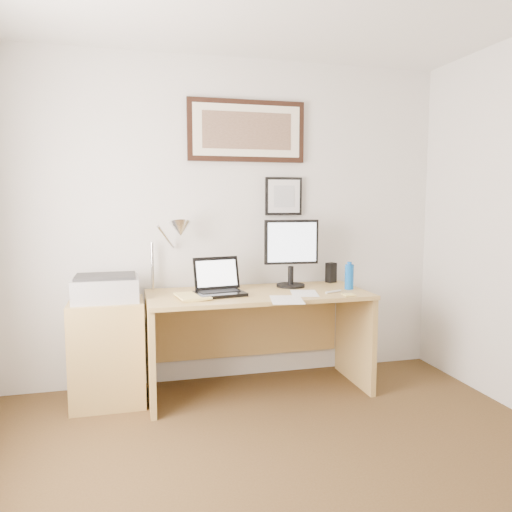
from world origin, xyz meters
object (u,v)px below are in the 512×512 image
object	(u,v)px
water_bottle	(349,277)
laptop	(219,286)
book	(178,298)
side_cabinet	(108,353)
desk	(255,321)
lcd_monitor	(291,250)
printer	(106,288)

from	to	relation	value
water_bottle	laptop	bearing A→B (deg)	177.13
book	side_cabinet	bearing A→B (deg)	161.80
desk	lcd_monitor	distance (m)	0.61
book	desk	size ratio (longest dim) A/B	0.17
lcd_monitor	book	bearing A→B (deg)	-163.69
book	lcd_monitor	distance (m)	0.97
water_bottle	lcd_monitor	bearing A→B (deg)	153.15
desk	lcd_monitor	size ratio (longest dim) A/B	3.08
desk	lcd_monitor	xyz separation A→B (m)	(0.31, 0.07, 0.53)
book	laptop	world-z (taller)	laptop
lcd_monitor	side_cabinet	bearing A→B (deg)	-175.65
side_cabinet	book	size ratio (longest dim) A/B	2.62
book	printer	distance (m)	0.51
water_bottle	desk	world-z (taller)	water_bottle
water_bottle	lcd_monitor	size ratio (longest dim) A/B	0.36
book	printer	bearing A→B (deg)	159.80
desk	laptop	xyz separation A→B (m)	(-0.29, -0.08, 0.29)
book	desk	bearing A→B (deg)	18.07
laptop	desk	bearing A→B (deg)	15.65
desk	lcd_monitor	world-z (taller)	lcd_monitor
side_cabinet	printer	world-z (taller)	printer
lcd_monitor	printer	world-z (taller)	lcd_monitor
water_bottle	book	size ratio (longest dim) A/B	0.68
desk	water_bottle	bearing A→B (deg)	-10.58
book	printer	world-z (taller)	printer
water_bottle	desk	xyz separation A→B (m)	(-0.70, 0.13, -0.33)
water_bottle	side_cabinet	bearing A→B (deg)	176.91
lcd_monitor	printer	xyz separation A→B (m)	(-1.37, -0.09, -0.22)
printer	desk	bearing A→B (deg)	0.94
side_cabinet	laptop	size ratio (longest dim) A/B	1.96
water_bottle	printer	distance (m)	1.77
side_cabinet	lcd_monitor	world-z (taller)	lcd_monitor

